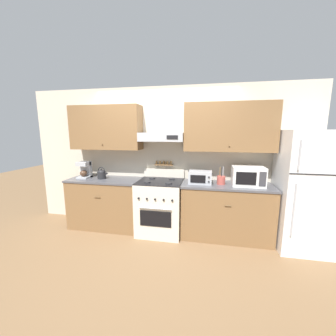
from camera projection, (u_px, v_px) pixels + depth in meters
ground_plane at (157, 239)px, 3.42m from camera, size 16.00×16.00×0.00m
wall_back at (166, 146)px, 3.70m from camera, size 5.20×0.46×2.55m
counter_left at (107, 202)px, 3.84m from camera, size 1.32×0.62×0.91m
counter_right at (226, 211)px, 3.44m from camera, size 1.47×0.62×0.91m
stove_range at (160, 206)px, 3.60m from camera, size 0.76×0.71×1.09m
refrigerator at (307, 191)px, 3.06m from camera, size 0.80×0.77×1.79m
tea_kettle at (102, 174)px, 3.76m from camera, size 0.20×0.15×0.22m
coffee_maker at (85, 170)px, 3.84m from camera, size 0.20×0.22×0.30m
microwave at (248, 176)px, 3.29m from camera, size 0.49×0.39×0.30m
utensil_crock at (221, 180)px, 3.36m from camera, size 0.13×0.13×0.29m
toaster_oven at (200, 177)px, 3.42m from camera, size 0.37×0.28×0.20m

